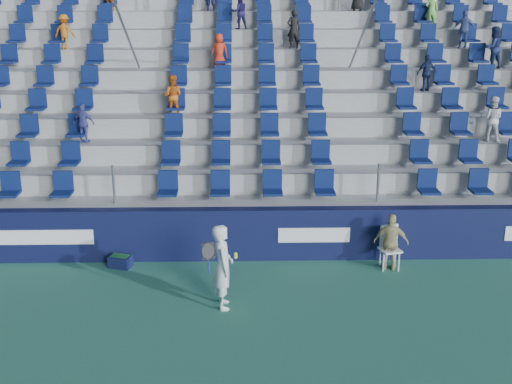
# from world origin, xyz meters

# --- Properties ---
(ground) EXTENTS (70.00, 70.00, 0.00)m
(ground) POSITION_xyz_m (0.00, 0.00, 0.00)
(ground) COLOR #307258
(ground) RESTS_ON ground
(sponsor_wall) EXTENTS (24.00, 0.32, 1.20)m
(sponsor_wall) POSITION_xyz_m (0.00, 3.15, 0.60)
(sponsor_wall) COLOR #0E1236
(sponsor_wall) RESTS_ON ground
(grandstand) EXTENTS (24.00, 8.17, 6.63)m
(grandstand) POSITION_xyz_m (-0.00, 8.24, 2.13)
(grandstand) COLOR #A6A6A1
(grandstand) RESTS_ON ground
(tennis_player) EXTENTS (0.69, 0.67, 1.68)m
(tennis_player) POSITION_xyz_m (-0.48, 0.85, 0.84)
(tennis_player) COLOR white
(tennis_player) RESTS_ON ground
(line_judge_chair) EXTENTS (0.50, 0.52, 0.95)m
(line_judge_chair) POSITION_xyz_m (3.12, 2.65, 0.54)
(line_judge_chair) COLOR white
(line_judge_chair) RESTS_ON ground
(line_judge) EXTENTS (0.80, 0.48, 1.27)m
(line_judge) POSITION_xyz_m (3.12, 2.50, 0.64)
(line_judge) COLOR tan
(line_judge) RESTS_ON ground
(ball_bin) EXTENTS (0.55, 0.44, 0.27)m
(ball_bin) POSITION_xyz_m (-2.79, 2.75, 0.15)
(ball_bin) COLOR #11173E
(ball_bin) RESTS_ON ground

